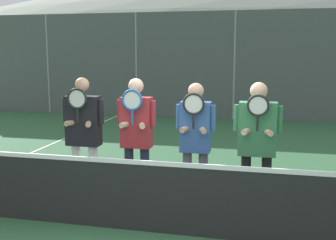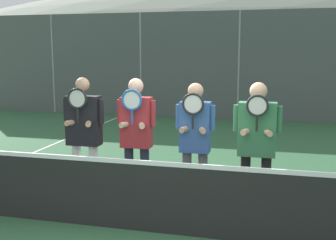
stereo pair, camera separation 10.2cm
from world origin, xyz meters
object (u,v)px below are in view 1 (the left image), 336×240
(player_leftmost, at_px, (83,131))
(player_center_left, at_px, (136,133))
(player_center_right, at_px, (195,138))
(car_far_left, at_px, (97,84))
(player_rightmost, at_px, (257,139))
(car_left_of_center, at_px, (216,85))

(player_leftmost, xyz_separation_m, player_center_left, (0.78, 0.05, -0.01))
(player_center_right, bearing_deg, car_far_left, 118.87)
(player_leftmost, height_order, player_center_left, player_leftmost)
(player_leftmost, relative_size, player_center_left, 1.00)
(player_center_left, distance_m, car_far_left, 12.00)
(player_leftmost, distance_m, car_far_left, 11.74)
(player_leftmost, bearing_deg, player_rightmost, 0.14)
(car_far_left, bearing_deg, player_rightmost, -58.04)
(player_leftmost, relative_size, player_center_right, 1.03)
(player_center_right, height_order, player_rightmost, player_rightmost)
(player_leftmost, bearing_deg, car_left_of_center, 86.70)
(player_center_right, distance_m, car_left_of_center, 10.68)
(player_rightmost, height_order, car_far_left, player_rightmost)
(car_left_of_center, bearing_deg, player_center_left, -89.15)
(player_center_left, xyz_separation_m, car_far_left, (-5.13, 10.84, -0.20))
(car_far_left, xyz_separation_m, car_left_of_center, (4.97, -0.18, 0.05))
(player_center_right, bearing_deg, player_leftmost, -177.26)
(player_leftmost, bearing_deg, player_center_right, 2.74)
(player_leftmost, height_order, player_center_right, player_leftmost)
(player_center_right, height_order, car_far_left, player_center_right)
(player_rightmost, bearing_deg, player_leftmost, -179.86)
(player_rightmost, bearing_deg, player_center_right, 175.08)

